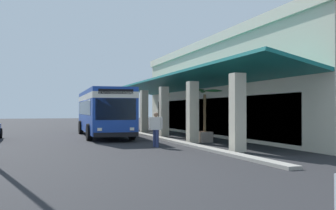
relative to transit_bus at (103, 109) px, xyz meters
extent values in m
plane|color=#262628|center=(-0.16, 6.99, -1.85)|extent=(120.00, 120.00, 0.00)
cube|color=#9E998E|center=(1.76, 2.97, -1.79)|extent=(30.14, 0.50, 0.12)
cube|color=beige|center=(1.76, 12.67, 1.22)|extent=(25.11, 11.83, 6.15)
cube|color=beige|center=(1.76, 12.67, 4.59)|extent=(25.41, 12.13, 0.60)
cube|color=beige|center=(-8.29, 3.83, -0.16)|extent=(0.55, 0.55, 3.38)
cube|color=beige|center=(-3.27, 3.83, -0.16)|extent=(0.55, 0.55, 3.38)
cube|color=beige|center=(1.76, 3.83, -0.16)|extent=(0.55, 0.55, 3.38)
cube|color=beige|center=(6.78, 3.83, -0.16)|extent=(0.55, 0.55, 3.38)
cube|color=beige|center=(11.80, 3.83, -0.16)|extent=(0.55, 0.55, 3.38)
cube|color=#146B66|center=(1.76, 5.15, 1.88)|extent=(25.11, 3.16, 0.82)
cube|color=#19232D|center=(1.76, 6.79, -0.45)|extent=(21.10, 0.08, 2.40)
cube|color=#193D9E|center=(0.05, 0.00, -0.13)|extent=(11.09, 2.95, 2.75)
cube|color=silver|center=(0.05, 0.00, 0.80)|extent=(11.11, 2.97, 0.36)
cube|color=#19232D|center=(-0.25, 0.01, 0.10)|extent=(9.33, 2.92, 0.90)
cube|color=#19232D|center=(5.52, -0.20, 0.00)|extent=(0.14, 2.24, 1.20)
cube|color=black|center=(5.53, -0.20, 0.97)|extent=(0.13, 1.94, 0.28)
cube|color=black|center=(5.65, -0.21, -1.40)|extent=(0.29, 2.45, 0.24)
cube|color=silver|center=(5.60, 0.69, -1.10)|extent=(0.07, 0.24, 0.16)
cube|color=silver|center=(5.54, -1.10, -1.10)|extent=(0.07, 0.24, 0.16)
cube|color=silver|center=(-1.45, 0.05, 1.37)|extent=(2.46, 1.87, 0.24)
cylinder|color=black|center=(3.73, 1.14, -1.35)|extent=(1.00, 0.30, 1.00)
cylinder|color=black|center=(3.63, -1.41, -1.35)|extent=(1.00, 0.30, 1.00)
cylinder|color=black|center=(-2.98, 1.39, -1.35)|extent=(1.00, 0.30, 1.00)
cylinder|color=black|center=(-3.07, -1.16, -1.35)|extent=(1.00, 0.30, 1.00)
cylinder|color=black|center=(-0.19, -6.52, -1.53)|extent=(0.64, 0.22, 0.64)
cylinder|color=navy|center=(8.70, 1.19, -1.44)|extent=(0.16, 0.16, 0.83)
cylinder|color=navy|center=(8.38, 1.15, -1.44)|extent=(0.16, 0.16, 0.83)
cube|color=silver|center=(8.54, 1.17, -0.71)|extent=(0.41, 0.53, 0.63)
sphere|color=#8C664C|center=(8.54, 1.17, -0.28)|extent=(0.23, 0.23, 0.23)
cylinder|color=silver|center=(8.71, 1.41, -0.68)|extent=(0.09, 0.09, 0.56)
cylinder|color=silver|center=(8.36, 0.93, -0.68)|extent=(0.09, 0.09, 0.56)
cube|color=gray|center=(6.80, 4.56, -1.56)|extent=(0.70, 0.70, 0.58)
cylinder|color=#332319|center=(6.80, 4.56, -1.26)|extent=(0.60, 0.60, 0.02)
cylinder|color=brown|center=(6.80, 4.56, -0.22)|extent=(0.16, 0.16, 2.09)
ellipsoid|color=#195123|center=(7.29, 4.71, 1.03)|extent=(1.05, 0.50, 0.16)
ellipsoid|color=#195123|center=(6.91, 5.05, 1.03)|extent=(0.44, 1.03, 0.18)
ellipsoid|color=#195123|center=(6.35, 4.64, 1.00)|extent=(0.93, 0.36, 0.14)
ellipsoid|color=#195123|center=(6.67, 4.07, 1.07)|extent=(0.46, 1.04, 0.16)
camera|label=1|loc=(26.38, -4.34, -0.06)|focal=40.99mm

